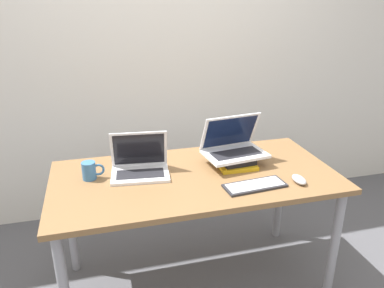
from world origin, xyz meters
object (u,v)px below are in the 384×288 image
(laptop_on_books, at_px, (233,146))
(book_stack, at_px, (234,159))
(mouse, at_px, (299,179))
(laptop_left, at_px, (140,166))
(mug, at_px, (90,171))
(wireless_keyboard, at_px, (255,186))

(laptop_on_books, bearing_deg, book_stack, 2.25)
(laptop_on_books, relative_size, mouse, 3.38)
(laptop_left, bearing_deg, mug, 179.58)
(wireless_keyboard, xyz_separation_m, mug, (-0.80, 0.30, 0.04))
(wireless_keyboard, bearing_deg, laptop_left, 150.79)
(wireless_keyboard, bearing_deg, mouse, -3.73)
(mug, bearing_deg, laptop_left, -0.42)
(book_stack, distance_m, wireless_keyboard, 0.30)
(laptop_left, height_order, mug, laptop_left)
(wireless_keyboard, xyz_separation_m, mouse, (0.24, -0.02, 0.01))
(laptop_on_books, bearing_deg, wireless_keyboard, -88.60)
(book_stack, bearing_deg, mouse, -52.64)
(laptop_left, xyz_separation_m, wireless_keyboard, (0.54, -0.30, -0.04))
(laptop_left, distance_m, mouse, 0.84)
(wireless_keyboard, bearing_deg, mug, 159.24)
(laptop_left, relative_size, laptop_on_books, 0.90)
(laptop_left, relative_size, book_stack, 1.18)
(laptop_left, height_order, mouse, laptop_left)
(wireless_keyboard, relative_size, mouse, 3.01)
(book_stack, xyz_separation_m, wireless_keyboard, (0.00, -0.30, -0.02))
(laptop_left, distance_m, mug, 0.26)
(book_stack, bearing_deg, mug, 179.66)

